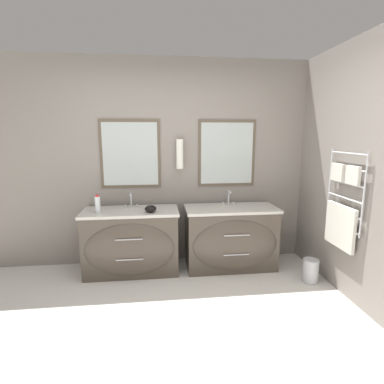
{
  "coord_description": "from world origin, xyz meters",
  "views": [
    {
      "loc": [
        -0.14,
        -2.05,
        1.67
      ],
      "look_at": [
        0.24,
        1.25,
        1.03
      ],
      "focal_mm": 28.0,
      "sensor_mm": 36.0,
      "label": 1
    }
  ],
  "objects": [
    {
      "name": "faucet_left",
      "position": [
        -0.48,
        1.61,
        0.87
      ],
      "size": [
        0.17,
        0.12,
        0.19
      ],
      "color": "silver",
      "rests_on": "vanity_left"
    },
    {
      "name": "wall_back",
      "position": [
        0.0,
        1.81,
        1.3
      ],
      "size": [
        5.17,
        0.17,
        2.6
      ],
      "color": "gray",
      "rests_on": "ground_plane"
    },
    {
      "name": "vanity_right",
      "position": [
        0.75,
        1.45,
        0.4
      ],
      "size": [
        1.14,
        0.59,
        0.78
      ],
      "color": "#4C4238",
      "rests_on": "ground_plane"
    },
    {
      "name": "wall_right",
      "position": [
        1.81,
        0.8,
        1.29
      ],
      "size": [
        0.13,
        3.67,
        2.6
      ],
      "color": "gray",
      "rests_on": "ground_plane"
    },
    {
      "name": "ground_plane",
      "position": [
        0.0,
        0.0,
        0.0
      ],
      "size": [
        16.0,
        16.0,
        0.0
      ],
      "primitive_type": "plane",
      "color": "silver"
    },
    {
      "name": "amenity_bowl",
      "position": [
        -0.23,
        1.36,
        0.82
      ],
      "size": [
        0.14,
        0.14,
        0.08
      ],
      "color": "black",
      "rests_on": "vanity_left"
    },
    {
      "name": "vanity_left",
      "position": [
        -0.48,
        1.45,
        0.4
      ],
      "size": [
        1.14,
        0.59,
        0.78
      ],
      "color": "#4C4238",
      "rests_on": "ground_plane"
    },
    {
      "name": "toiletry_bottle",
      "position": [
        -0.84,
        1.39,
        0.88
      ],
      "size": [
        0.06,
        0.06,
        0.22
      ],
      "color": "silver",
      "rests_on": "vanity_left"
    },
    {
      "name": "waste_bin",
      "position": [
        1.57,
        0.96,
        0.14
      ],
      "size": [
        0.18,
        0.18,
        0.27
      ],
      "color": "#B7B7BC",
      "rests_on": "ground_plane"
    },
    {
      "name": "faucet_right",
      "position": [
        0.75,
        1.61,
        0.87
      ],
      "size": [
        0.17,
        0.12,
        0.19
      ],
      "color": "silver",
      "rests_on": "vanity_right"
    }
  ]
}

